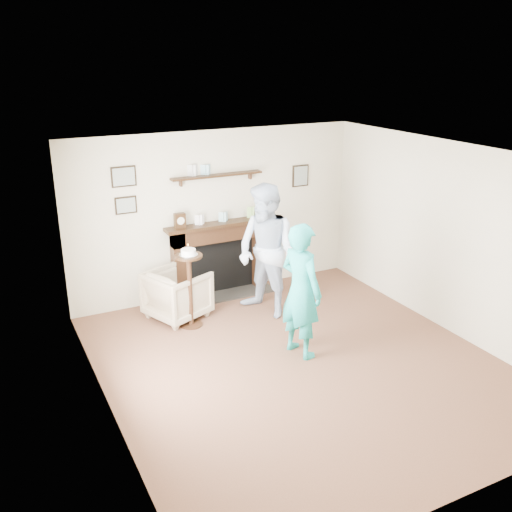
# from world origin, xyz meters

# --- Properties ---
(ground) EXTENTS (5.00, 5.00, 0.00)m
(ground) POSITION_xyz_m (0.00, 0.00, 0.00)
(ground) COLOR brown
(ground) RESTS_ON ground
(room_shell) EXTENTS (4.54, 5.02, 2.52)m
(room_shell) POSITION_xyz_m (-0.00, 0.69, 1.62)
(room_shell) COLOR beige
(room_shell) RESTS_ON ground
(armchair) EXTENTS (0.98, 0.97, 0.69)m
(armchair) POSITION_xyz_m (-0.87, 1.90, 0.00)
(armchair) COLOR #C2B390
(armchair) RESTS_ON ground
(man) EXTENTS (0.98, 1.10, 1.88)m
(man) POSITION_xyz_m (0.30, 1.44, 0.00)
(man) COLOR silver
(man) RESTS_ON ground
(woman) EXTENTS (0.54, 0.69, 1.68)m
(woman) POSITION_xyz_m (0.14, 0.24, 0.00)
(woman) COLOR #20B9B6
(woman) RESTS_ON ground
(pedestal_table) EXTENTS (0.37, 0.37, 1.18)m
(pedestal_table) POSITION_xyz_m (-0.80, 1.56, 0.73)
(pedestal_table) COLOR black
(pedestal_table) RESTS_ON ground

